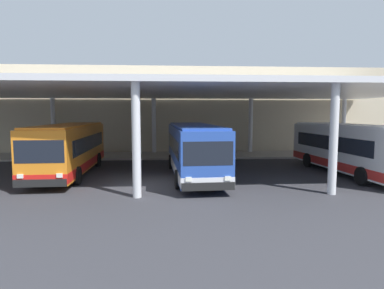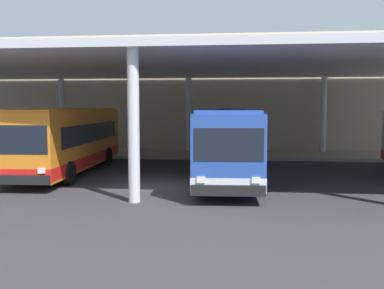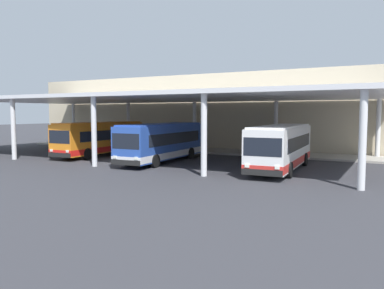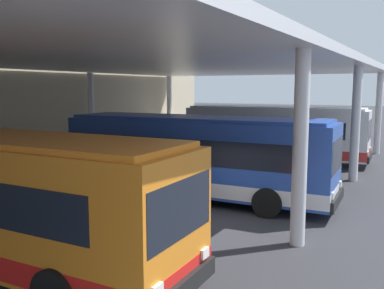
# 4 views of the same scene
# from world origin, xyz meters

# --- Properties ---
(ground_plane) EXTENTS (200.00, 200.00, 0.00)m
(ground_plane) POSITION_xyz_m (0.00, 0.00, 0.00)
(ground_plane) COLOR #333338
(platform_kerb) EXTENTS (42.00, 4.50, 0.18)m
(platform_kerb) POSITION_xyz_m (0.00, 11.75, 0.09)
(platform_kerb) COLOR #A39E93
(platform_kerb) RESTS_ON ground
(station_building_facade) EXTENTS (48.00, 1.60, 8.39)m
(station_building_facade) POSITION_xyz_m (0.00, 15.00, 4.19)
(station_building_facade) COLOR #C1B293
(station_building_facade) RESTS_ON ground
(canopy_shelter) EXTENTS (40.00, 17.00, 5.55)m
(canopy_shelter) POSITION_xyz_m (0.00, 5.50, 5.29)
(canopy_shelter) COLOR silver
(canopy_shelter) RESTS_ON ground
(bus_nearest_bay) EXTENTS (2.98, 10.61, 3.17)m
(bus_nearest_bay) POSITION_xyz_m (-4.84, 3.57, 1.66)
(bus_nearest_bay) COLOR orange
(bus_nearest_bay) RESTS_ON ground
(bus_second_bay) EXTENTS (3.12, 10.65, 3.17)m
(bus_second_bay) POSITION_xyz_m (2.96, 2.33, 1.66)
(bus_second_bay) COLOR #284CA8
(bus_second_bay) RESTS_ON ground
(bus_middle_bay) EXTENTS (3.15, 10.66, 3.17)m
(bus_middle_bay) POSITION_xyz_m (12.85, 2.53, 1.66)
(bus_middle_bay) COLOR white
(bus_middle_bay) RESTS_ON ground
(bench_waiting) EXTENTS (1.80, 0.45, 0.92)m
(bench_waiting) POSITION_xyz_m (-5.78, 11.82, 0.66)
(bench_waiting) COLOR #383D47
(bench_waiting) RESTS_ON platform_kerb
(trash_bin) EXTENTS (0.52, 0.52, 0.98)m
(trash_bin) POSITION_xyz_m (-8.54, 11.63, 0.68)
(trash_bin) COLOR #236638
(trash_bin) RESTS_ON platform_kerb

